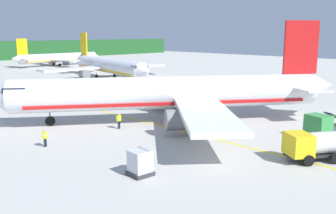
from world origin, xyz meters
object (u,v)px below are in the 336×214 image
object	(u,v)px
airliner_foreground	(173,93)
service_truck_fuel	(324,126)
airliner_far_taxiway	(58,58)
crew_marshaller	(119,120)
crew_loader_left	(45,137)
cargo_container_near	(140,163)
service_truck_baggage	(316,144)
airliner_mid_apron	(107,66)

from	to	relation	value
airliner_foreground	service_truck_fuel	distance (m)	16.85
airliner_far_taxiway	crew_marshaller	size ratio (longest dim) A/B	17.43
crew_loader_left	crew_marshaller	bearing A→B (deg)	2.93
service_truck_fuel	cargo_container_near	world-z (taller)	service_truck_fuel
crew_marshaller	service_truck_fuel	bearing A→B (deg)	-54.13
airliner_far_taxiway	crew_loader_left	xyz separation A→B (m)	(-45.11, -78.96, -1.55)
cargo_container_near	crew_loader_left	bearing A→B (deg)	98.00
service_truck_baggage	service_truck_fuel	bearing A→B (deg)	18.10
airliner_foreground	cargo_container_near	size ratio (longest dim) A/B	17.71
airliner_mid_apron	airliner_foreground	bearing A→B (deg)	-116.01
service_truck_baggage	crew_marshaller	xyz separation A→B (m)	(-5.08, 19.86, -0.35)
airliner_foreground	cargo_container_near	bearing A→B (deg)	-143.91
cargo_container_near	crew_marshaller	world-z (taller)	cargo_container_near
service_truck_baggage	airliner_mid_apron	bearing A→B (deg)	69.80
airliner_foreground	service_truck_baggage	distance (m)	18.35
airliner_mid_apron	crew_marshaller	world-z (taller)	airliner_mid_apron
service_truck_baggage	crew_loader_left	size ratio (longest dim) A/B	3.43
airliner_far_taxiway	service_truck_fuel	bearing A→B (deg)	-103.81
service_truck_fuel	cargo_container_near	xyz separation A→B (m)	(-19.90, 5.36, -0.23)
service_truck_fuel	crew_marshaller	world-z (taller)	service_truck_fuel
cargo_container_near	crew_marshaller	xyz separation A→B (m)	(7.31, 12.05, 0.08)
service_truck_fuel	service_truck_baggage	distance (m)	7.90
airliner_foreground	airliner_far_taxiway	bearing A→B (deg)	69.94
service_truck_fuel	airliner_mid_apron	bearing A→B (deg)	75.93
airliner_mid_apron	crew_loader_left	bearing A→B (deg)	-132.13
cargo_container_near	crew_loader_left	xyz separation A→B (m)	(-1.63, 11.59, -0.01)
airliner_far_taxiway	service_truck_baggage	size ratio (longest dim) A/B	5.53
airliner_far_taxiway	crew_loader_left	size ratio (longest dim) A/B	18.96
cargo_container_near	airliner_far_taxiway	bearing A→B (deg)	64.35
crew_marshaller	service_truck_baggage	bearing A→B (deg)	-75.65
airliner_mid_apron	service_truck_fuel	bearing A→B (deg)	-104.07
airliner_far_taxiway	service_truck_fuel	distance (m)	98.77
airliner_foreground	crew_loader_left	bearing A→B (deg)	175.48
airliner_far_taxiway	service_truck_fuel	size ratio (longest dim) A/B	4.93
service_truck_fuel	crew_marshaller	distance (m)	21.48
airliner_far_taxiway	service_truck_baggage	xyz separation A→B (m)	(-31.08, -98.36, -1.10)
airliner_foreground	cargo_container_near	distance (m)	17.72
cargo_container_near	service_truck_baggage	bearing A→B (deg)	-32.23
service_truck_fuel	crew_loader_left	xyz separation A→B (m)	(-21.53, 16.95, -0.24)
service_truck_baggage	crew_marshaller	world-z (taller)	service_truck_baggage
airliner_foreground	crew_loader_left	distance (m)	16.05
service_truck_baggage	airliner_foreground	bearing A→B (deg)	84.36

